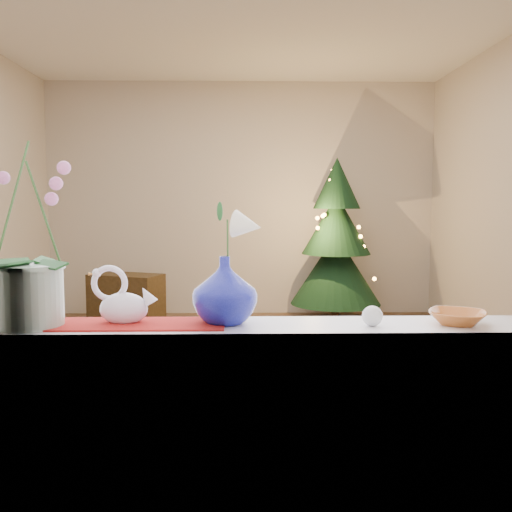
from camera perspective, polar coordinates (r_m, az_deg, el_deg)
The scene contains 16 objects.
ground at distance 4.41m, azimuth -1.62°, elevation -11.99°, with size 5.00×5.00×0.00m, color #3D2919.
wall_back at distance 6.70m, azimuth -1.50°, elevation 5.71°, with size 4.50×0.10×2.70m, color #BCB1A5.
wall_front at distance 1.70m, azimuth -2.32°, elevation 6.46°, with size 4.50×0.10×2.70m, color #BCB1A5.
ceiling at distance 4.42m, azimuth -1.72°, elevation 23.63°, with size 5.00×5.00×0.00m, color white.
window_apron at distance 1.95m, azimuth -2.19°, elevation -21.34°, with size 2.20×0.08×0.88m, color white.
windowsill at distance 1.88m, azimuth -2.19°, elevation -7.45°, with size 2.20×0.26×0.04m, color white.
window_frame at distance 1.77m, azimuth -2.35°, elevation 17.82°, with size 2.22×0.06×1.60m, color white, non-canonical shape.
runner at distance 1.92m, azimuth -13.69°, elevation -6.63°, with size 0.70×0.20×0.01m, color maroon.
orchid_pot at distance 1.94m, azimuth -21.93°, elevation 3.07°, with size 0.23×0.23×0.67m, color silver, non-canonical shape.
swan at distance 1.92m, azimuth -13.11°, elevation -3.94°, with size 0.21×0.10×0.18m, color silver, non-canonical shape.
blue_vase at distance 1.87m, azimuth -3.15°, elevation -2.92°, with size 0.24×0.24×0.26m, color navy.
lily at distance 1.85m, azimuth -3.18°, elevation 3.95°, with size 0.14×0.08×0.19m, color white, non-canonical shape.
paperweight at distance 1.88m, azimuth 11.56°, elevation -5.90°, with size 0.07×0.07×0.07m, color silver.
amber_dish at distance 1.99m, azimuth 19.50°, elevation -5.91°, with size 0.16×0.16×0.04m, color #AE5E27.
xmas_tree at distance 6.25m, azimuth 8.02°, elevation 1.52°, with size 0.98×0.98×1.79m, color black, non-canonical shape.
side_table at distance 6.20m, azimuth -12.84°, elevation -4.35°, with size 0.75×0.37×0.56m, color black.
Camera 1 is at (0.03, -4.20, 1.32)m, focal length 40.00 mm.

